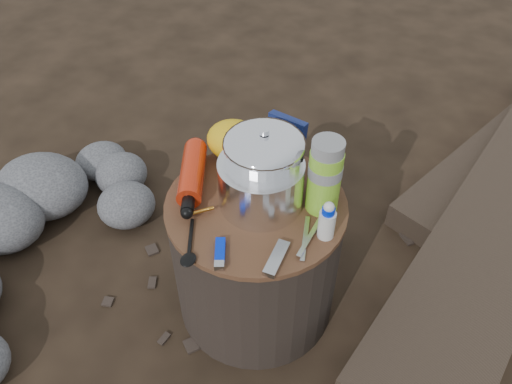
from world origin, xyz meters
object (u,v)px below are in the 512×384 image
(thermos, at_px, (325,176))
(stump, at_px, (256,257))
(fuel_bottle, at_px, (192,173))
(log_main, at_px, (511,204))
(travel_mug, at_px, (327,176))
(camping_pot, at_px, (264,165))

(thermos, bearing_deg, stump, -162.45)
(fuel_bottle, bearing_deg, stump, -25.77)
(log_main, height_order, travel_mug, travel_mug)
(log_main, bearing_deg, fuel_bottle, -130.08)
(thermos, bearing_deg, log_main, 46.52)
(log_main, height_order, camping_pot, camping_pot)
(thermos, bearing_deg, fuel_bottle, -174.54)
(log_main, xyz_separation_m, thermos, (-0.57, -0.60, 0.46))
(travel_mug, bearing_deg, thermos, -84.62)
(fuel_bottle, relative_size, travel_mug, 2.55)
(fuel_bottle, xyz_separation_m, thermos, (0.35, 0.03, 0.07))
(stump, relative_size, fuel_bottle, 1.76)
(camping_pot, xyz_separation_m, travel_mug, (0.15, 0.07, -0.05))
(thermos, xyz_separation_m, travel_mug, (-0.01, 0.06, -0.05))
(stump, relative_size, thermos, 2.27)
(stump, height_order, thermos, thermos)
(log_main, xyz_separation_m, travel_mug, (-0.58, -0.54, 0.41))
(travel_mug, bearing_deg, log_main, 43.20)
(camping_pot, height_order, fuel_bottle, camping_pot)
(fuel_bottle, distance_m, travel_mug, 0.36)
(log_main, height_order, thermos, thermos)
(camping_pot, distance_m, travel_mug, 0.17)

